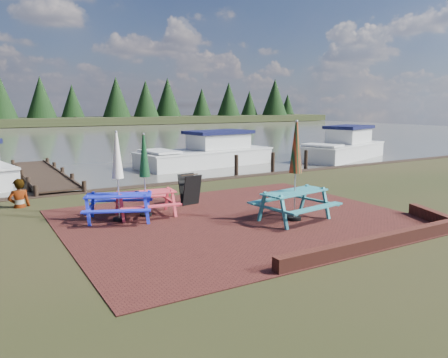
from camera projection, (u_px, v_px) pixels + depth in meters
The scene contains 13 objects.
ground at pixel (260, 228), 10.94m from camera, with size 120.00×120.00×0.00m, color black.
paving at pixel (239, 219), 11.78m from camera, with size 9.00×7.50×0.02m, color #3D1613.
brick_wall at pixel (399, 234), 9.94m from camera, with size 6.21×1.79×0.30m.
water at pixel (40, 137), 42.36m from camera, with size 120.00×60.00×0.02m, color #4A483F.
far_treeline at pixel (10, 104), 66.44m from camera, with size 120.00×10.00×8.10m.
picnic_table_teal at pixel (295, 187), 11.54m from camera, with size 2.14×1.96×2.64m.
picnic_table_red at pixel (145, 188), 12.00m from camera, with size 1.79×1.63×2.28m.
picnic_table_blue at pixel (118, 190), 11.50m from camera, with size 2.17×2.07×2.37m.
chalkboard at pixel (190, 189), 13.45m from camera, with size 0.61×0.62×0.95m.
jetty at pixel (42, 174), 18.74m from camera, with size 1.76×9.08×1.00m.
boat_near at pixel (208, 154), 23.72m from camera, with size 7.88×3.62×2.06m.
boat_far at pixel (344, 148), 26.62m from camera, with size 7.50×4.71×2.21m.
person at pixel (18, 179), 13.03m from camera, with size 0.64×0.42×1.74m, color gray.
Camera 1 is at (-6.16, -8.65, 3.05)m, focal length 35.00 mm.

